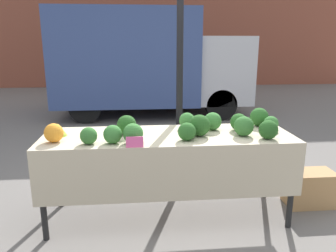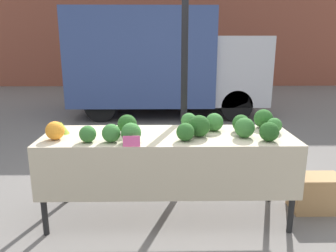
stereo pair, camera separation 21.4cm
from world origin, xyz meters
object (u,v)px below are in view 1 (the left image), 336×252
at_px(price_sign, 135,142).
at_px(produce_crate, 310,188).
at_px(orange_cauliflower, 54,133).
at_px(parked_truck, 145,60).

bearing_deg(price_sign, produce_crate, 14.10).
xyz_separation_m(orange_cauliflower, price_sign, (0.66, -0.20, -0.03)).
height_order(orange_cauliflower, produce_crate, orange_cauliflower).
distance_m(orange_cauliflower, produce_crate, 2.51).
height_order(parked_truck, orange_cauliflower, parked_truck).
bearing_deg(orange_cauliflower, price_sign, -17.22).
bearing_deg(parked_truck, orange_cauliflower, -100.15).
height_order(orange_cauliflower, price_sign, orange_cauliflower).
bearing_deg(produce_crate, price_sign, -165.90).
distance_m(orange_cauliflower, price_sign, 0.69).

